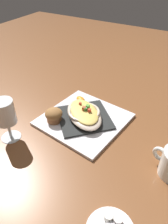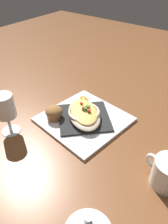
{
  "view_description": "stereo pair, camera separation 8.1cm",
  "coord_description": "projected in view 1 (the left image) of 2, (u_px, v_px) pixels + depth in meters",
  "views": [
    {
      "loc": [
        0.56,
        0.33,
        0.53
      ],
      "look_at": [
        0.0,
        0.0,
        0.04
      ],
      "focal_mm": 34.73,
      "sensor_mm": 36.0,
      "label": 1
    },
    {
      "loc": [
        0.51,
        0.39,
        0.53
      ],
      "look_at": [
        0.0,
        0.0,
        0.04
      ],
      "focal_mm": 34.73,
      "sensor_mm": 36.0,
      "label": 2
    }
  ],
  "objects": [
    {
      "name": "stemmed_glass",
      "position": [
        5.0,
        115.0,
        0.7
      ],
      "size": [
        0.07,
        0.07,
        0.15
      ],
      "color": "white",
      "rests_on": "ground_plane"
    },
    {
      "name": "creamer_cup_1",
      "position": [
        109.0,
        216.0,
        0.52
      ],
      "size": [
        0.02,
        0.02,
        0.02
      ],
      "primitive_type": "cylinder",
      "color": "white",
      "rests_on": "creamer_saucer"
    },
    {
      "name": "creamer_cup_0",
      "position": [
        118.0,
        220.0,
        0.52
      ],
      "size": [
        0.02,
        0.02,
        0.02
      ],
      "primitive_type": "cylinder",
      "color": "silver",
      "rests_on": "creamer_saucer"
    },
    {
      "name": "gratin_dish",
      "position": [
        84.0,
        113.0,
        0.82
      ],
      "size": [
        0.22,
        0.23,
        0.05
      ],
      "color": "beige",
      "rests_on": "folded_napkin"
    },
    {
      "name": "folded_napkin",
      "position": [
        84.0,
        117.0,
        0.83
      ],
      "size": [
        0.27,
        0.27,
        0.01
      ],
      "primitive_type": "cube",
      "rotation": [
        0.0,
        0.0,
        0.8
      ],
      "color": "#272929",
      "rests_on": "square_plate"
    },
    {
      "name": "muffin",
      "position": [
        54.0,
        115.0,
        0.8
      ],
      "size": [
        0.07,
        0.07,
        0.05
      ],
      "color": "#995E38",
      "rests_on": "square_plate"
    },
    {
      "name": "ground_plane",
      "position": [
        84.0,
        120.0,
        0.84
      ],
      "size": [
        2.6,
        2.6,
        0.0
      ],
      "primitive_type": "plane",
      "color": "brown"
    },
    {
      "name": "square_plate",
      "position": [
        84.0,
        119.0,
        0.83
      ],
      "size": [
        0.33,
        0.33,
        0.01
      ],
      "primitive_type": "cube",
      "rotation": [
        0.0,
        0.0,
        -0.13
      ],
      "color": "white",
      "rests_on": "ground_plane"
    },
    {
      "name": "orange_garnish",
      "position": [
        81.0,
        100.0,
        0.91
      ],
      "size": [
        0.06,
        0.06,
        0.02
      ],
      "color": "#451C67",
      "rests_on": "square_plate"
    }
  ]
}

